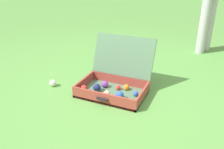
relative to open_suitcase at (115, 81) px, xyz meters
name	(u,v)px	position (x,y,z in m)	size (l,w,h in m)	color
ground_plane	(114,97)	(0.04, -0.10, -0.11)	(16.00, 16.00, 0.00)	#569342
open_suitcase	(115,81)	(0.00, 0.00, 0.00)	(0.64, 0.60, 0.50)	#4C7051
stray_ball_on_grass	(53,83)	(-0.63, -0.16, -0.08)	(0.07, 0.07, 0.07)	white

